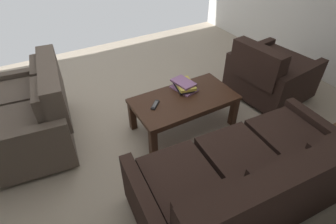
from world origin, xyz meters
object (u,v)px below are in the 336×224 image
at_px(sofa_main, 250,180).
at_px(book_stack, 184,85).
at_px(armchair_side, 269,74).
at_px(tv_remote, 155,105).
at_px(coffee_table, 184,103).
at_px(loveseat_near, 33,113).

distance_m(sofa_main, book_stack, 1.33).
xyz_separation_m(armchair_side, tv_remote, (1.63, -0.06, 0.07)).
height_order(armchair_side, tv_remote, armchair_side).
height_order(sofa_main, tv_remote, sofa_main).
distance_m(coffee_table, tv_remote, 0.35).
relative_size(sofa_main, book_stack, 5.61).
bearing_deg(book_stack, coffee_table, 59.72).
relative_size(sofa_main, loveseat_near, 1.45).
distance_m(coffee_table, book_stack, 0.22).
bearing_deg(tv_remote, loveseat_near, -25.90).
bearing_deg(armchair_side, coffee_table, -1.22).
height_order(loveseat_near, book_stack, loveseat_near).
relative_size(coffee_table, armchair_side, 1.17).
height_order(armchair_side, book_stack, armchair_side).
height_order(loveseat_near, tv_remote, loveseat_near).
relative_size(loveseat_near, coffee_table, 1.13).
height_order(loveseat_near, armchair_side, loveseat_near).
bearing_deg(armchair_side, tv_remote, -2.24).
bearing_deg(loveseat_near, armchair_side, 167.44).
xyz_separation_m(coffee_table, tv_remote, (0.34, -0.04, 0.07)).
bearing_deg(coffee_table, tv_remote, -6.08).
relative_size(coffee_table, tv_remote, 7.82).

